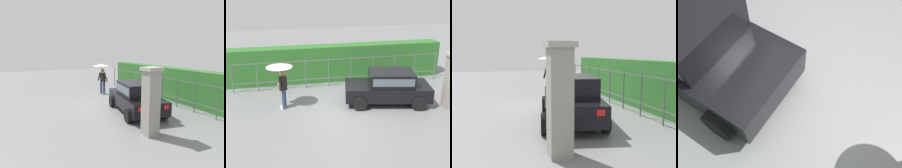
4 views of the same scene
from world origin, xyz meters
The scene contains 6 objects.
ground_plane centered at (0.00, 0.00, 0.00)m, with size 40.00×40.00×0.00m, color slate.
car centered at (2.10, 0.36, 0.80)m, with size 3.96×2.45×1.48m.
pedestrian centered at (-2.54, 0.68, 1.53)m, with size 1.09×1.09×2.04m.
gate_pillar centered at (4.50, -0.65, 1.24)m, with size 0.60×0.60×2.42m.
fence_section centered at (0.44, 2.88, 0.82)m, with size 10.62×0.05×1.50m.
hedge_row centered at (0.44, 3.90, 0.95)m, with size 11.57×0.90×1.90m, color #2D6B28.
Camera 1 is at (10.13, -5.07, 3.04)m, focal length 33.28 mm.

